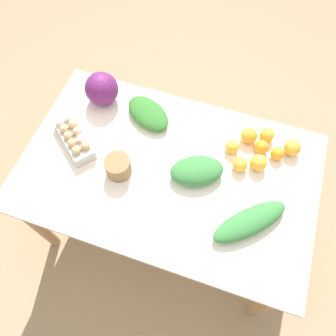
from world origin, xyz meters
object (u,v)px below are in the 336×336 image
(paper_bag, at_px, (118,167))
(orange_5, at_px, (292,148))
(egg_carton, at_px, (74,137))
(orange_0, at_px, (249,136))
(orange_2, at_px, (277,154))
(orange_1, at_px, (259,163))
(orange_4, at_px, (232,147))
(greens_bunch_dandelion, at_px, (148,113))
(greens_bunch_beet_tops, at_px, (197,171))
(orange_6, at_px, (261,147))
(cabbage_purple, at_px, (102,89))
(orange_3, at_px, (267,135))
(orange_7, at_px, (240,164))
(greens_bunch_chard, at_px, (250,222))

(paper_bag, xyz_separation_m, orange_5, (-0.75, -0.37, -0.01))
(egg_carton, xyz_separation_m, orange_0, (-0.81, -0.28, -0.00))
(egg_carton, bearing_deg, orange_5, 55.18)
(orange_2, height_order, orange_5, orange_5)
(orange_1, bearing_deg, orange_4, -19.55)
(greens_bunch_dandelion, distance_m, orange_5, 0.73)
(greens_bunch_dandelion, xyz_separation_m, greens_bunch_beet_tops, (-0.33, 0.24, 0.01))
(greens_bunch_dandelion, bearing_deg, orange_6, 178.68)
(orange_4, xyz_separation_m, orange_6, (-0.13, -0.05, -0.00))
(paper_bag, bearing_deg, orange_5, -153.96)
(cabbage_purple, distance_m, paper_bag, 0.45)
(paper_bag, relative_size, greens_bunch_dandelion, 0.46)
(paper_bag, bearing_deg, orange_3, -147.08)
(orange_2, distance_m, orange_5, 0.08)
(orange_1, distance_m, orange_5, 0.19)
(orange_0, height_order, orange_2, orange_0)
(orange_2, height_order, orange_3, orange_3)
(egg_carton, height_order, orange_7, egg_carton)
(greens_bunch_chard, bearing_deg, orange_0, -77.18)
(orange_2, height_order, orange_6, orange_6)
(orange_5, bearing_deg, orange_0, -0.22)
(cabbage_purple, xyz_separation_m, paper_bag, (-0.24, 0.37, -0.04))
(greens_bunch_dandelion, relative_size, orange_5, 3.26)
(greens_bunch_chard, bearing_deg, orange_7, -68.48)
(egg_carton, bearing_deg, orange_7, 47.88)
(egg_carton, distance_m, orange_0, 0.86)
(orange_2, bearing_deg, greens_bunch_chard, 81.81)
(paper_bag, distance_m, orange_3, 0.74)
(paper_bag, height_order, orange_6, paper_bag)
(paper_bag, bearing_deg, orange_4, -149.31)
(egg_carton, height_order, orange_2, egg_carton)
(orange_7, bearing_deg, orange_1, -157.16)
(paper_bag, relative_size, orange_4, 1.74)
(cabbage_purple, distance_m, orange_7, 0.80)
(orange_6, bearing_deg, orange_3, -98.89)
(egg_carton, bearing_deg, orange_4, 54.58)
(greens_bunch_chard, bearing_deg, egg_carton, -9.08)
(greens_bunch_beet_tops, xyz_separation_m, orange_6, (-0.26, -0.23, -0.01))
(orange_3, distance_m, orange_5, 0.13)
(greens_bunch_chard, relative_size, orange_1, 4.49)
(greens_bunch_chard, xyz_separation_m, orange_5, (-0.12, -0.43, 0.01))
(cabbage_purple, relative_size, orange_4, 2.48)
(cabbage_purple, xyz_separation_m, orange_7, (-0.78, 0.17, -0.05))
(orange_4, height_order, orange_5, orange_5)
(greens_bunch_dandelion, distance_m, orange_3, 0.60)
(paper_bag, relative_size, greens_bunch_beet_tops, 0.49)
(greens_bunch_beet_tops, distance_m, greens_bunch_chard, 0.33)
(cabbage_purple, height_order, orange_6, cabbage_purple)
(cabbage_purple, distance_m, orange_0, 0.78)
(greens_bunch_chard, height_order, orange_1, orange_1)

